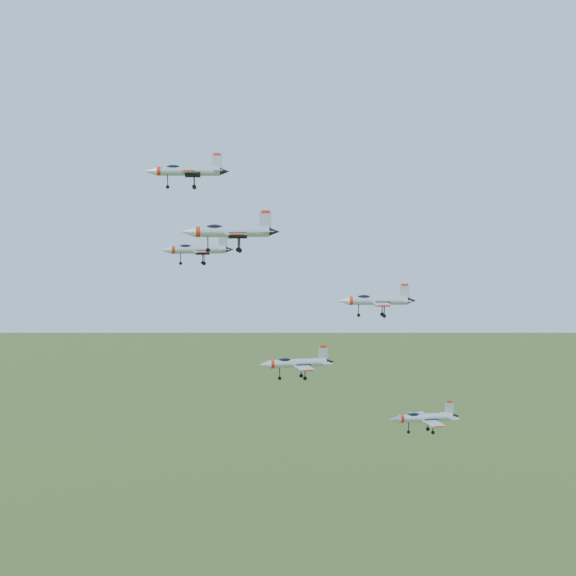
{
  "coord_description": "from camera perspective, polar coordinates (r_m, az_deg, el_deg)",
  "views": [
    {
      "loc": [
        9.34,
        -123.67,
        135.19
      ],
      "look_at": [
        4.3,
        -2.37,
        125.51
      ],
      "focal_mm": 50.0,
      "sensor_mm": 36.0,
      "label": 1
    }
  ],
  "objects": [
    {
      "name": "jet_trail",
      "position": [
        124.65,
        9.64,
        -9.07
      ],
      "size": [
        11.2,
        9.48,
        3.03
      ],
      "rotation": [
        0.0,
        0.0,
        0.24
      ],
      "color": "silver"
    },
    {
      "name": "jet_right_high",
      "position": [
        108.34,
        -4.19,
        4.03
      ],
      "size": [
        13.41,
        11.25,
        3.59
      ],
      "rotation": [
        0.0,
        0.0,
        0.18
      ],
      "color": "silver"
    },
    {
      "name": "jet_lead",
      "position": [
        133.9,
        -7.27,
        8.25
      ],
      "size": [
        14.01,
        11.69,
        3.75
      ],
      "rotation": [
        0.0,
        0.0,
        0.14
      ],
      "color": "silver"
    },
    {
      "name": "jet_left_high",
      "position": [
        122.29,
        -6.53,
        2.73
      ],
      "size": [
        11.04,
        9.36,
        2.99
      ],
      "rotation": [
        0.0,
        0.0,
        0.26
      ],
      "color": "silver"
    },
    {
      "name": "jet_right_low",
      "position": [
        115.51,
        0.57,
        -5.36
      ],
      "size": [
        11.03,
        9.4,
        3.01
      ],
      "rotation": [
        0.0,
        0.0,
        0.3
      ],
      "color": "silver"
    },
    {
      "name": "jet_left_low",
      "position": [
        134.26,
        6.26,
        -0.89
      ],
      "size": [
        13.26,
        10.98,
        3.54
      ],
      "rotation": [
        0.0,
        0.0,
        0.07
      ],
      "color": "silver"
    }
  ]
}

